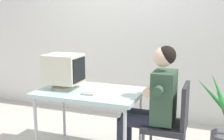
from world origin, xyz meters
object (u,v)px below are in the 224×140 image
desk (90,95)px  office_chair (172,121)px  keyboard (95,89)px  person_seated (153,101)px  crt_monitor (64,69)px

desk → office_chair: 0.93m
office_chair → keyboard: bearing=177.3°
desk → person_seated: person_seated is taller
office_chair → person_seated: bearing=-180.0°
crt_monitor → keyboard: 0.42m
desk → keyboard: 0.10m
desk → office_chair: office_chair is taller
keyboard → person_seated: size_ratio=0.37×
crt_monitor → office_chair: crt_monitor is taller
desk → crt_monitor: 0.42m
desk → office_chair: (0.92, -0.01, -0.18)m
keyboard → person_seated: (0.66, -0.04, -0.06)m
crt_monitor → office_chair: 1.31m
keyboard → person_seated: 0.67m
crt_monitor → office_chair: size_ratio=0.44×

